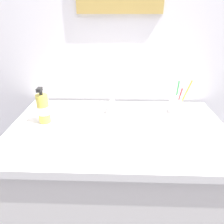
{
  "coord_description": "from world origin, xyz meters",
  "views": [
    {
      "loc": [
        -0.0,
        -0.87,
        1.42
      ],
      "look_at": [
        -0.03,
        -0.02,
        1.0
      ],
      "focal_mm": 33.35,
      "sensor_mm": 36.0,
      "label": 1
    }
  ],
  "objects_px": {
    "toothbrush_yellow": "(187,92)",
    "soap_dispenser": "(44,109)",
    "toothbrush_red": "(181,96)",
    "toothbrush_green": "(178,91)",
    "faucet": "(113,100)",
    "toothbrush_cup": "(176,104)",
    "toothbrush_white": "(184,93)"
  },
  "relations": [
    {
      "from": "faucet",
      "to": "soap_dispenser",
      "type": "distance_m",
      "value": 0.36
    },
    {
      "from": "toothbrush_cup",
      "to": "faucet",
      "type": "bearing_deg",
      "value": -179.47
    },
    {
      "from": "toothbrush_green",
      "to": "toothbrush_white",
      "type": "bearing_deg",
      "value": -64.95
    },
    {
      "from": "toothbrush_green",
      "to": "soap_dispenser",
      "type": "bearing_deg",
      "value": -166.84
    },
    {
      "from": "toothbrush_yellow",
      "to": "soap_dispenser",
      "type": "height_order",
      "value": "toothbrush_yellow"
    },
    {
      "from": "toothbrush_white",
      "to": "soap_dispenser",
      "type": "bearing_deg",
      "value": -170.6
    },
    {
      "from": "toothbrush_green",
      "to": "toothbrush_red",
      "type": "distance_m",
      "value": 0.06
    },
    {
      "from": "toothbrush_green",
      "to": "toothbrush_red",
      "type": "xyz_separation_m",
      "value": [
        -0.0,
        -0.06,
        -0.01
      ]
    },
    {
      "from": "faucet",
      "to": "toothbrush_green",
      "type": "distance_m",
      "value": 0.35
    },
    {
      "from": "toothbrush_green",
      "to": "toothbrush_red",
      "type": "relative_size",
      "value": 1.07
    },
    {
      "from": "faucet",
      "to": "toothbrush_cup",
      "type": "bearing_deg",
      "value": 0.53
    },
    {
      "from": "toothbrush_green",
      "to": "toothbrush_red",
      "type": "height_order",
      "value": "toothbrush_green"
    },
    {
      "from": "toothbrush_cup",
      "to": "soap_dispenser",
      "type": "distance_m",
      "value": 0.69
    },
    {
      "from": "faucet",
      "to": "toothbrush_cup",
      "type": "height_order",
      "value": "faucet"
    },
    {
      "from": "toothbrush_white",
      "to": "faucet",
      "type": "bearing_deg",
      "value": 177.17
    },
    {
      "from": "faucet",
      "to": "toothbrush_red",
      "type": "xyz_separation_m",
      "value": [
        0.35,
        -0.03,
        0.04
      ]
    },
    {
      "from": "faucet",
      "to": "toothbrush_white",
      "type": "xyz_separation_m",
      "value": [
        0.37,
        -0.02,
        0.06
      ]
    },
    {
      "from": "faucet",
      "to": "toothbrush_yellow",
      "type": "bearing_deg",
      "value": -0.47
    },
    {
      "from": "toothbrush_cup",
      "to": "soap_dispenser",
      "type": "relative_size",
      "value": 0.49
    },
    {
      "from": "faucet",
      "to": "toothbrush_cup",
      "type": "relative_size",
      "value": 1.75
    },
    {
      "from": "toothbrush_green",
      "to": "toothbrush_yellow",
      "type": "bearing_deg",
      "value": -35.27
    },
    {
      "from": "soap_dispenser",
      "to": "toothbrush_cup",
      "type": "bearing_deg",
      "value": 11.56
    },
    {
      "from": "toothbrush_yellow",
      "to": "soap_dispenser",
      "type": "bearing_deg",
      "value": -169.69
    },
    {
      "from": "toothbrush_red",
      "to": "soap_dispenser",
      "type": "distance_m",
      "value": 0.69
    },
    {
      "from": "toothbrush_cup",
      "to": "toothbrush_green",
      "type": "bearing_deg",
      "value": 68.37
    },
    {
      "from": "toothbrush_yellow",
      "to": "toothbrush_red",
      "type": "height_order",
      "value": "toothbrush_yellow"
    },
    {
      "from": "toothbrush_red",
      "to": "toothbrush_green",
      "type": "bearing_deg",
      "value": 89.92
    },
    {
      "from": "toothbrush_yellow",
      "to": "toothbrush_white",
      "type": "relative_size",
      "value": 0.99
    },
    {
      "from": "toothbrush_red",
      "to": "faucet",
      "type": "bearing_deg",
      "value": 175.0
    },
    {
      "from": "toothbrush_red",
      "to": "soap_dispenser",
      "type": "bearing_deg",
      "value": -171.34
    },
    {
      "from": "soap_dispenser",
      "to": "toothbrush_white",
      "type": "bearing_deg",
      "value": 9.4
    },
    {
      "from": "faucet",
      "to": "toothbrush_cup",
      "type": "xyz_separation_m",
      "value": [
        0.34,
        0.0,
        -0.02
      ]
    }
  ]
}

